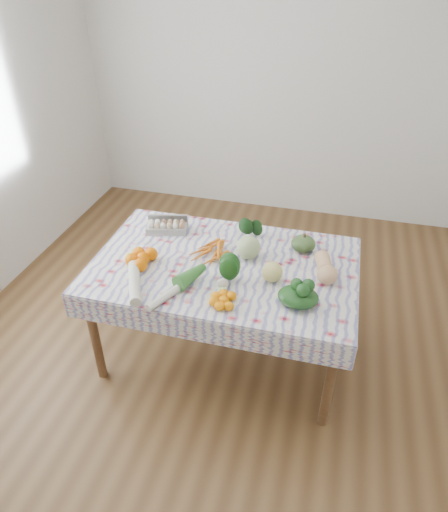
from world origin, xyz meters
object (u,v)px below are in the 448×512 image
(kabocha_squash, at_px, (303,244))
(cabbage, at_px, (248,247))
(dining_table, at_px, (224,274))
(butternut_squash, at_px, (326,267))
(grapefruit, at_px, (272,272))
(egg_carton, at_px, (167,228))

(kabocha_squash, bearing_deg, cabbage, -152.51)
(cabbage, bearing_deg, kabocha_squash, 27.49)
(dining_table, height_order, cabbage, cabbage)
(butternut_squash, bearing_deg, grapefruit, -169.82)
(kabocha_squash, xyz_separation_m, grapefruit, (-0.14, -0.38, 0.01))
(dining_table, distance_m, cabbage, 0.23)
(egg_carton, xyz_separation_m, butternut_squash, (1.11, -0.23, 0.02))
(cabbage, height_order, grapefruit, cabbage)
(egg_carton, relative_size, kabocha_squash, 1.77)
(kabocha_squash, distance_m, butternut_squash, 0.29)
(butternut_squash, bearing_deg, kabocha_squash, 110.00)
(egg_carton, xyz_separation_m, grapefruit, (0.80, -0.36, 0.02))
(butternut_squash, relative_size, grapefruit, 2.10)
(egg_carton, xyz_separation_m, kabocha_squash, (0.95, 0.01, 0.01))
(dining_table, xyz_separation_m, cabbage, (0.13, 0.11, 0.16))
(butternut_squash, xyz_separation_m, grapefruit, (-0.30, -0.13, 0.00))
(kabocha_squash, relative_size, cabbage, 1.05)
(cabbage, relative_size, butternut_squash, 0.58)
(egg_carton, bearing_deg, kabocha_squash, -12.74)
(grapefruit, bearing_deg, cabbage, 132.88)
(egg_carton, relative_size, cabbage, 1.85)
(dining_table, relative_size, grapefruit, 12.80)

